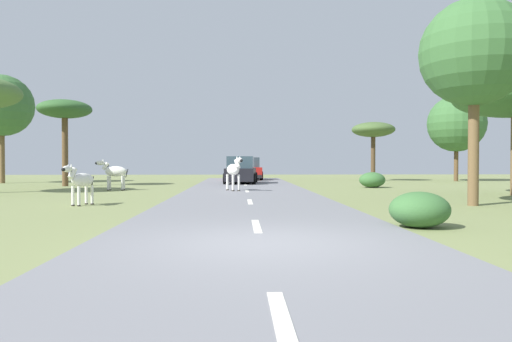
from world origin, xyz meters
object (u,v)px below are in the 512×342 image
(car_0, at_px, (241,171))
(tree_3, at_px, (2,106))
(zebra_3, at_px, (114,172))
(bush_3, at_px, (420,210))
(zebra_0, at_px, (234,170))
(tree_6, at_px, (474,53))
(tree_5, at_px, (373,130))
(bush_1, at_px, (372,180))
(zebra_1, at_px, (81,181))
(tree_7, at_px, (456,124))
(tree_4, at_px, (65,111))
(car_1, at_px, (248,169))

(car_0, xyz_separation_m, tree_3, (-16.13, 1.79, 4.38))
(zebra_3, height_order, bush_3, zebra_3)
(zebra_0, height_order, tree_6, tree_6)
(tree_5, distance_m, bush_1, 10.09)
(zebra_0, height_order, bush_3, zebra_0)
(zebra_1, xyz_separation_m, tree_7, (21.40, 18.63, 3.49))
(tree_4, distance_m, tree_6, 22.05)
(zebra_1, height_order, zebra_3, zebra_3)
(tree_4, distance_m, tree_7, 27.26)
(zebra_1, xyz_separation_m, tree_4, (-5.14, 12.37, 3.63))
(zebra_0, distance_m, tree_5, 16.45)
(tree_4, bearing_deg, car_1, 37.94)
(zebra_0, relative_size, bush_3, 1.28)
(tree_4, height_order, tree_6, tree_6)
(zebra_3, relative_size, car_0, 0.37)
(tree_5, bearing_deg, tree_4, -161.44)
(tree_6, xyz_separation_m, bush_3, (-3.72, -4.90, -4.55))
(tree_4, bearing_deg, tree_3, 144.54)
(zebra_0, relative_size, bush_1, 1.16)
(zebra_1, xyz_separation_m, tree_3, (-10.86, 16.45, 4.41))
(zebra_3, xyz_separation_m, tree_4, (-4.00, 4.18, 3.51))
(tree_6, relative_size, tree_7, 1.04)
(zebra_0, xyz_separation_m, car_1, (0.94, 14.13, -0.19))
(car_0, xyz_separation_m, car_1, (0.57, 6.27, 0.00))
(zebra_3, height_order, tree_5, tree_5)
(car_0, relative_size, tree_7, 0.69)
(car_1, bearing_deg, tree_6, 104.41)
(zebra_3, bearing_deg, tree_7, -63.49)
(zebra_1, xyz_separation_m, zebra_3, (-1.14, 8.19, 0.12))
(car_0, relative_size, car_1, 1.00)
(zebra_3, height_order, car_1, car_1)
(tree_3, xyz_separation_m, tree_7, (32.26, 2.19, -0.93))
(car_0, height_order, bush_3, car_0)
(zebra_0, distance_m, tree_4, 11.97)
(tree_6, height_order, bush_3, tree_6)
(tree_5, xyz_separation_m, bush_1, (-2.73, -9.11, -3.39))
(zebra_1, relative_size, car_0, 0.31)
(tree_3, distance_m, tree_4, 7.07)
(zebra_1, distance_m, car_0, 15.58)
(zebra_3, relative_size, tree_4, 0.33)
(tree_3, xyz_separation_m, tree_5, (26.15, 2.78, -1.41))
(bush_1, bearing_deg, car_0, 148.12)
(car_0, xyz_separation_m, bush_3, (3.78, -20.03, -0.46))
(car_1, height_order, tree_6, tree_6)
(zebra_3, distance_m, tree_6, 16.87)
(zebra_3, relative_size, bush_1, 1.16)
(tree_5, bearing_deg, zebra_3, -146.10)
(car_1, height_order, bush_3, car_1)
(zebra_1, bearing_deg, tree_7, -116.47)
(tree_5, bearing_deg, tree_6, -97.28)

